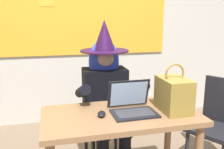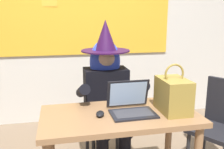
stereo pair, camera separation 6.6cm
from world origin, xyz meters
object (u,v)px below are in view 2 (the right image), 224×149
Objects in this scene: computer_mouse at (100,114)px; chair_extra_corner at (219,121)px; chair_at_desk at (104,111)px; laptop at (131,106)px; handbag at (173,95)px; person_costumed at (107,88)px; desk_main at (120,127)px.

computer_mouse is 0.12× the size of chair_extra_corner.
chair_at_desk is 0.73m from laptop.
laptop is 0.33m from handbag.
handbag is at bearing 12.23° from computer_mouse.
chair_at_desk reaches higher than computer_mouse.
handbag reaches higher than laptop.
laptop is (0.09, -0.54, 0.01)m from person_costumed.
person_costumed is 0.72m from handbag.
chair_at_desk reaches higher than desk_main.
laptop is at bearing -18.44° from chair_extra_corner.
desk_main is 0.68m from chair_at_desk.
handbag is at bearing -9.98° from laptop.
computer_mouse is 1.26m from chair_extra_corner.
chair_at_desk is 0.90m from handbag.
chair_at_desk is (-0.01, 0.67, -0.12)m from desk_main.
computer_mouse is (-0.16, -0.57, -0.03)m from person_costumed.
person_costumed reaches higher than chair_extra_corner.
computer_mouse is at bearing -15.81° from person_costumed.
person_costumed is 0.59m from computer_mouse.
person_costumed is (0.00, 0.55, 0.16)m from desk_main.
person_costumed reaches higher than computer_mouse.
chair_at_desk is 2.38× the size of handbag.
chair_at_desk is 0.31m from person_costumed.
handbag reaches higher than computer_mouse.
person_costumed is at bearing -48.52° from chair_extra_corner.
computer_mouse reaches higher than desk_main.
chair_at_desk is 0.63× the size of person_costumed.
person_costumed reaches higher than handbag.
desk_main is at bearing -176.52° from laptop.
chair_extra_corner reaches higher than desk_main.
handbag is at bearing -8.16° from chair_extra_corner.
person_costumed is at bearing -1.25° from chair_at_desk.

